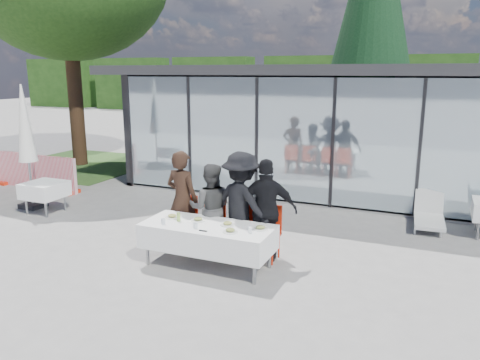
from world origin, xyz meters
name	(u,v)px	position (x,y,z in m)	size (l,w,h in m)	color
ground	(222,262)	(0.00, 0.00, 0.00)	(90.00, 90.00, 0.00)	gray
pavilion	(394,109)	(2.00, 8.16, 2.15)	(14.80, 8.80, 3.44)	gray
treeline	(363,87)	(-2.00, 28.00, 2.20)	(62.50, 2.00, 4.40)	#193711
dining_table	(208,237)	(-0.15, -0.26, 0.54)	(2.26, 0.96, 0.75)	white
diner_a	(182,199)	(-1.02, 0.40, 0.93)	(0.68, 0.68, 1.87)	#311F16
diner_chair_a	(185,218)	(-1.02, 0.49, 0.54)	(0.44, 0.44, 0.97)	red
diner_b	(211,208)	(-0.42, 0.40, 0.83)	(0.81, 0.81, 1.67)	#464646
diner_chair_b	(213,222)	(-0.42, 0.49, 0.54)	(0.44, 0.44, 0.97)	red
diner_c	(242,205)	(0.20, 0.40, 0.96)	(1.24, 1.24, 1.92)	black
diner_chair_c	(243,226)	(0.20, 0.49, 0.54)	(0.44, 0.44, 0.97)	red
diner_d	(267,210)	(0.67, 0.40, 0.92)	(1.07, 1.07, 1.83)	black
diner_chair_d	(268,230)	(0.67, 0.49, 0.54)	(0.44, 0.44, 0.97)	red
plate_a	(172,216)	(-0.90, -0.16, 0.78)	(0.25, 0.25, 0.07)	white
plate_b	(198,220)	(-0.39, -0.15, 0.78)	(0.25, 0.25, 0.07)	white
plate_c	(228,224)	(0.18, -0.15, 0.78)	(0.25, 0.25, 0.07)	white
plate_d	(260,228)	(0.77, -0.14, 0.78)	(0.25, 0.25, 0.07)	white
plate_extra	(230,231)	(0.36, -0.46, 0.78)	(0.25, 0.25, 0.07)	white
juice_bottle	(179,217)	(-0.70, -0.29, 0.83)	(0.06, 0.06, 0.15)	#8DB74C
drinking_glasses	(202,225)	(-0.15, -0.46, 0.80)	(1.58, 0.26, 0.10)	silver
folded_eyeglasses	(203,231)	(-0.06, -0.59, 0.76)	(0.14, 0.03, 0.01)	black
spare_table_left	(45,190)	(-5.13, 1.03, 0.55)	(0.86, 0.86, 0.74)	white
market_umbrella	(25,131)	(-5.75, 1.21, 1.91)	(0.50, 0.50, 3.00)	black
lounger	(429,214)	(3.29, 3.56, 0.26)	(0.69, 1.37, 0.72)	silver
conifer_tree	(374,1)	(0.50, 13.00, 5.99)	(4.00, 4.00, 10.50)	#382316
grass_patch	(81,164)	(-8.50, 6.00, 0.01)	(5.00, 5.00, 0.02)	#385926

